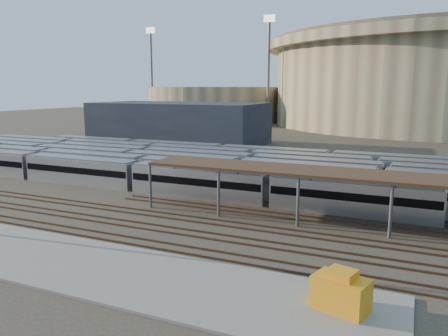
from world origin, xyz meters
name	(u,v)px	position (x,y,z in m)	size (l,w,h in m)	color
ground	(209,219)	(0.00, 0.00, 0.00)	(420.00, 420.00, 0.00)	#383026
apron	(68,261)	(-5.00, -15.00, 0.10)	(50.00, 9.00, 0.20)	gray
subway_trains	(269,172)	(0.50, 18.50, 1.80)	(123.76, 23.90, 3.60)	silver
inspection_shed	(445,183)	(22.00, 4.00, 4.98)	(60.30, 6.00, 5.30)	#555459
empty_tracks	(185,232)	(0.00, -5.00, 0.09)	(170.00, 9.62, 0.18)	#4C3323
stadium	(438,80)	(25.00, 140.00, 16.47)	(124.00, 124.00, 32.50)	tan
secondary_arena	(215,104)	(-60.00, 130.00, 7.00)	(56.00, 56.00, 14.00)	tan
service_building	(179,123)	(-35.00, 55.00, 5.00)	(42.00, 20.00, 10.00)	#1E232D
floodlight_0	(269,68)	(-30.00, 110.00, 20.65)	(4.00, 1.00, 38.40)	#555459
floodlight_1	(152,71)	(-85.00, 120.00, 20.65)	(4.00, 1.00, 38.40)	#555459
floodlight_3	(348,72)	(-10.00, 160.00, 20.65)	(4.00, 1.00, 38.40)	#555459
yellow_equipment	(341,293)	(15.84, -14.17, 1.21)	(3.24, 2.03, 2.03)	orange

